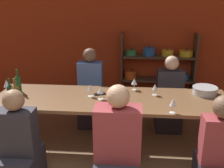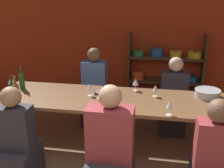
{
  "view_description": "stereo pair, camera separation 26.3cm",
  "coord_description": "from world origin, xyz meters",
  "px_view_note": "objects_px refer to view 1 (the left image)",
  "views": [
    {
      "loc": [
        0.16,
        -1.12,
        2.0
      ],
      "look_at": [
        -0.1,
        1.99,
        0.92
      ],
      "focal_mm": 42.0,
      "sensor_mm": 36.0,
      "label": 1
    },
    {
      "loc": [
        0.42,
        -1.09,
        2.0
      ],
      "look_at": [
        -0.1,
        1.99,
        0.92
      ],
      "focal_mm": 42.0,
      "sensor_mm": 36.0,
      "label": 2
    }
  ],
  "objects_px": {
    "cell_phone": "(100,94)",
    "wine_bottle_dark": "(10,93)",
    "mixing_bowl": "(205,90)",
    "wine_glass_red_b": "(173,103)",
    "wine_glass_red_e": "(134,82)",
    "person_near_a": "(118,157)",
    "person_near_b": "(20,152)",
    "dining_table": "(111,104)",
    "wine_glass_red_f": "(155,87)",
    "wine_glass_white_b": "(7,84)",
    "person_far_b": "(91,97)",
    "person_near_c": "(216,160)",
    "wine_glass_white_a": "(90,88)",
    "wine_glass_red_c": "(10,85)",
    "wine_glass_red_d": "(100,91)",
    "shelf_unit": "(157,75)",
    "wine_bottle_green": "(18,83)",
    "wine_bottle_amber": "(16,96)",
    "person_far_a": "(169,102)"
  },
  "relations": [
    {
      "from": "cell_phone",
      "to": "wine_bottle_dark",
      "type": "bearing_deg",
      "value": -162.61
    },
    {
      "from": "mixing_bowl",
      "to": "wine_glass_red_b",
      "type": "height_order",
      "value": "wine_glass_red_b"
    },
    {
      "from": "cell_phone",
      "to": "wine_glass_red_e",
      "type": "bearing_deg",
      "value": 25.39
    },
    {
      "from": "person_near_a",
      "to": "person_near_b",
      "type": "xyz_separation_m",
      "value": [
        -1.04,
        0.04,
        -0.02
      ]
    },
    {
      "from": "dining_table",
      "to": "mixing_bowl",
      "type": "xyz_separation_m",
      "value": [
        1.19,
        0.25,
        0.13
      ]
    },
    {
      "from": "wine_glass_red_b",
      "to": "person_near_b",
      "type": "bearing_deg",
      "value": -167.7
    },
    {
      "from": "wine_glass_red_f",
      "to": "wine_glass_white_b",
      "type": "bearing_deg",
      "value": -178.22
    },
    {
      "from": "dining_table",
      "to": "wine_glass_red_b",
      "type": "height_order",
      "value": "wine_glass_red_b"
    },
    {
      "from": "wine_bottle_dark",
      "to": "wine_glass_white_b",
      "type": "relative_size",
      "value": 1.71
    },
    {
      "from": "person_near_a",
      "to": "person_far_b",
      "type": "xyz_separation_m",
      "value": [
        -0.52,
        1.54,
        0.02
      ]
    },
    {
      "from": "cell_phone",
      "to": "person_near_c",
      "type": "xyz_separation_m",
      "value": [
        1.27,
        -0.82,
        -0.35
      ]
    },
    {
      "from": "dining_table",
      "to": "wine_glass_white_a",
      "type": "xyz_separation_m",
      "value": [
        -0.27,
        0.03,
        0.19
      ]
    },
    {
      "from": "mixing_bowl",
      "to": "wine_glass_red_c",
      "type": "height_order",
      "value": "wine_glass_red_c"
    },
    {
      "from": "wine_glass_white_b",
      "to": "wine_bottle_dark",
      "type": "bearing_deg",
      "value": -57.46
    },
    {
      "from": "person_near_a",
      "to": "wine_glass_red_d",
      "type": "bearing_deg",
      "value": 109.79
    },
    {
      "from": "shelf_unit",
      "to": "wine_glass_red_f",
      "type": "relative_size",
      "value": 9.23
    },
    {
      "from": "shelf_unit",
      "to": "mixing_bowl",
      "type": "xyz_separation_m",
      "value": [
        0.49,
        -1.49,
        0.27
      ]
    },
    {
      "from": "wine_bottle_green",
      "to": "cell_phone",
      "type": "relative_size",
      "value": 1.88
    },
    {
      "from": "wine_glass_white_a",
      "to": "wine_glass_red_f",
      "type": "xyz_separation_m",
      "value": [
        0.81,
        0.11,
        -0.01
      ]
    },
    {
      "from": "wine_bottle_amber",
      "to": "wine_glass_white_a",
      "type": "bearing_deg",
      "value": 26.76
    },
    {
      "from": "wine_bottle_dark",
      "to": "cell_phone",
      "type": "relative_size",
      "value": 1.78
    },
    {
      "from": "wine_glass_red_d",
      "to": "person_near_a",
      "type": "bearing_deg",
      "value": -70.21
    },
    {
      "from": "wine_glass_red_e",
      "to": "person_far_a",
      "type": "height_order",
      "value": "person_far_a"
    },
    {
      "from": "wine_bottle_green",
      "to": "wine_glass_red_d",
      "type": "xyz_separation_m",
      "value": [
        1.11,
        -0.16,
        -0.01
      ]
    },
    {
      "from": "mixing_bowl",
      "to": "wine_glass_red_c",
      "type": "xyz_separation_m",
      "value": [
        -2.48,
        -0.26,
        0.08
      ]
    },
    {
      "from": "wine_bottle_dark",
      "to": "wine_glass_red_c",
      "type": "distance_m",
      "value": 0.22
    },
    {
      "from": "wine_glass_red_c",
      "to": "wine_glass_red_f",
      "type": "relative_size",
      "value": 1.27
    },
    {
      "from": "wine_bottle_green",
      "to": "person_near_c",
      "type": "relative_size",
      "value": 0.28
    },
    {
      "from": "wine_glass_red_c",
      "to": "person_near_c",
      "type": "height_order",
      "value": "person_near_c"
    },
    {
      "from": "dining_table",
      "to": "wine_bottle_dark",
      "type": "xyz_separation_m",
      "value": [
        -1.19,
        -0.21,
        0.2
      ]
    },
    {
      "from": "mixing_bowl",
      "to": "person_near_a",
      "type": "height_order",
      "value": "person_near_a"
    },
    {
      "from": "wine_glass_red_c",
      "to": "person_far_b",
      "type": "bearing_deg",
      "value": 41.16
    },
    {
      "from": "wine_glass_red_e",
      "to": "wine_glass_red_d",
      "type": "bearing_deg",
      "value": -138.2
    },
    {
      "from": "wine_glass_red_e",
      "to": "cell_phone",
      "type": "relative_size",
      "value": 0.97
    },
    {
      "from": "wine_bottle_dark",
      "to": "wine_glass_red_d",
      "type": "xyz_separation_m",
      "value": [
        1.06,
        0.17,
        -0.01
      ]
    },
    {
      "from": "person_near_a",
      "to": "person_near_c",
      "type": "xyz_separation_m",
      "value": [
        0.99,
        0.05,
        -0.01
      ]
    },
    {
      "from": "wine_bottle_amber",
      "to": "wine_bottle_dark",
      "type": "bearing_deg",
      "value": 132.38
    },
    {
      "from": "wine_bottle_green",
      "to": "wine_glass_red_b",
      "type": "bearing_deg",
      "value": -14.01
    },
    {
      "from": "wine_glass_red_c",
      "to": "cell_phone",
      "type": "height_order",
      "value": "wine_glass_red_c"
    },
    {
      "from": "dining_table",
      "to": "mixing_bowl",
      "type": "bearing_deg",
      "value": 11.64
    },
    {
      "from": "person_near_c",
      "to": "wine_glass_red_c",
      "type": "bearing_deg",
      "value": 163.76
    },
    {
      "from": "wine_bottle_dark",
      "to": "shelf_unit",
      "type": "bearing_deg",
      "value": 45.72
    },
    {
      "from": "wine_bottle_green",
      "to": "wine_glass_red_b",
      "type": "distance_m",
      "value": 1.99
    },
    {
      "from": "wine_glass_white_a",
      "to": "person_near_a",
      "type": "xyz_separation_m",
      "value": [
        0.4,
        -0.8,
        -0.45
      ]
    },
    {
      "from": "wine_glass_red_c",
      "to": "wine_glass_red_d",
      "type": "distance_m",
      "value": 1.16
    },
    {
      "from": "wine_glass_white_a",
      "to": "wine_glass_red_e",
      "type": "relative_size",
      "value": 1.0
    },
    {
      "from": "dining_table",
      "to": "wine_glass_red_b",
      "type": "xyz_separation_m",
      "value": [
        0.7,
        -0.37,
        0.2
      ]
    },
    {
      "from": "person_far_b",
      "to": "wine_glass_white_b",
      "type": "bearing_deg",
      "value": 34.57
    },
    {
      "from": "wine_glass_red_c",
      "to": "person_near_b",
      "type": "height_order",
      "value": "person_near_b"
    },
    {
      "from": "wine_glass_red_d",
      "to": "shelf_unit",
      "type": "bearing_deg",
      "value": 64.84
    }
  ]
}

